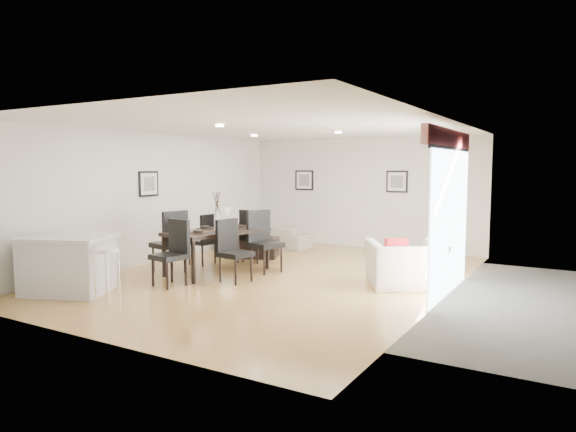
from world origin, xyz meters
The scene contains 26 objects.
ground centered at (0.00, 0.00, 0.00)m, with size 8.00×8.00×0.00m, color tan.
wall_back centered at (0.00, 4.00, 1.35)m, with size 6.00×0.04×2.70m, color silver.
wall_front centered at (0.00, -4.00, 1.35)m, with size 6.00×0.04×2.70m, color silver.
wall_left centered at (-3.00, 0.00, 1.35)m, with size 0.04×8.00×2.70m, color silver.
wall_right centered at (3.00, 0.00, 1.35)m, with size 0.04×8.00×2.70m, color silver.
ceiling centered at (0.00, 0.00, 2.70)m, with size 6.00×8.00×0.02m, color white.
sofa centered at (-1.88, 2.98, 0.27)m, with size 1.84×0.72×0.54m, color #A29583.
armchair centered at (2.25, 0.37, 0.38)m, with size 1.18×1.03×0.77m, color beige.
dining_table centered at (-1.18, -0.23, 0.73)m, with size 1.33×2.10×0.81m.
dining_chair_wnear centered at (-1.86, -0.74, 0.66)m, with size 0.64×0.64×1.19m.
dining_chair_wfar centered at (-1.87, 0.25, 0.58)m, with size 0.50×0.50×1.04m.
dining_chair_enear centered at (-0.49, -0.71, 0.61)m, with size 0.56×0.56×1.09m.
dining_chair_efar centered at (-0.50, 0.29, 0.65)m, with size 0.67×0.67×1.17m.
dining_chair_head centered at (-1.17, -1.44, 0.62)m, with size 0.57×0.57×1.11m.
dining_chair_foot centered at (-1.19, 0.97, 0.62)m, with size 0.54×0.54×1.11m.
vase centered at (-1.18, -0.23, 1.11)m, with size 0.94×1.44×0.73m.
coffee_table centered at (-1.56, 1.49, 0.22)m, with size 1.11×0.67×0.44m, color black.
side_table centered at (-2.66, 2.04, 0.31)m, with size 0.47×0.47×0.62m, color black.
table_lamp centered at (-2.66, 2.04, 0.89)m, with size 0.22×0.22×0.42m.
cushion centered at (2.15, 0.26, 0.63)m, with size 0.38×0.12×0.38m, color maroon.
kitchen_island centered at (-2.23, -2.70, 0.46)m, with size 1.60×1.43×0.92m.
bar_stool centered at (-1.32, -2.70, 0.68)m, with size 0.36×0.36×0.79m.
framed_print_back_left centered at (-1.60, 3.97, 1.65)m, with size 0.52×0.04×0.52m.
framed_print_back_right centered at (0.90, 3.97, 1.65)m, with size 0.52×0.04×0.52m.
framed_print_left_wall centered at (-2.97, -0.20, 1.65)m, with size 0.04×0.52×0.52m.
sliding_door centered at (2.96, 0.30, 1.66)m, with size 0.12×2.70×2.57m.
Camera 1 is at (4.81, -7.84, 1.99)m, focal length 32.00 mm.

